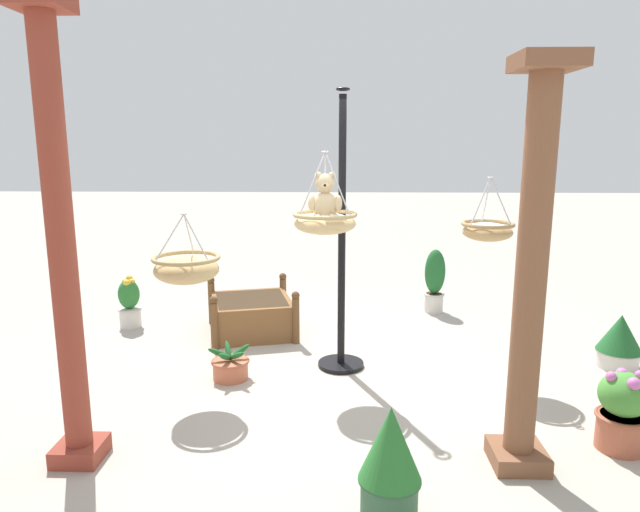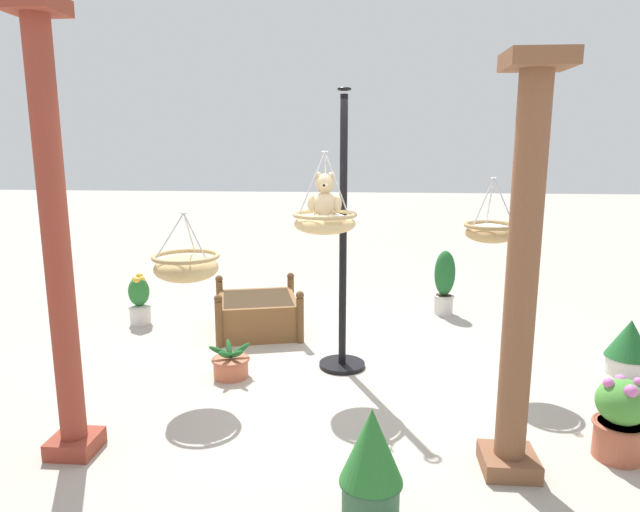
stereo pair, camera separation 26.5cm
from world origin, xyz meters
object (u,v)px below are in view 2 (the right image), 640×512
at_px(display_pole_central, 343,284).
at_px(greenhouse_pillar_right, 57,249).
at_px(potted_plant_flowering_red, 139,300).
at_px(potted_plant_trailing_ivy, 629,347).
at_px(potted_plant_small_succulent, 371,463).
at_px(greenhouse_pillar_far_back, 521,284).
at_px(teddy_bear, 325,201).
at_px(hanging_basket_left_high, 491,232).
at_px(hanging_basket_right_low, 186,266).
at_px(potted_plant_tall_leafy, 231,364).
at_px(wooden_planter_box, 258,313).
at_px(potted_plant_conical_shrub, 444,282).
at_px(hanging_basket_with_teddy, 325,222).
at_px(potted_plant_fern_front, 621,418).

bearing_deg(display_pole_central, greenhouse_pillar_right, 43.31).
xyz_separation_m(potted_plant_flowering_red, potted_plant_trailing_ivy, (-5.12, 1.05, -0.03)).
relative_size(potted_plant_flowering_red, potted_plant_small_succulent, 0.90).
bearing_deg(greenhouse_pillar_far_back, potted_plant_flowering_red, -37.32).
relative_size(display_pole_central, teddy_bear, 6.02).
bearing_deg(hanging_basket_left_high, hanging_basket_right_low, 11.57).
height_order(hanging_basket_left_high, potted_plant_tall_leafy, hanging_basket_left_high).
relative_size(display_pole_central, potted_plant_trailing_ivy, 4.96).
bearing_deg(hanging_basket_right_low, hanging_basket_left_high, -168.43).
bearing_deg(wooden_planter_box, potted_plant_conical_shrub, -158.33).
xyz_separation_m(display_pole_central, potted_plant_trailing_ivy, (-2.66, -0.06, -0.56)).
relative_size(potted_plant_conical_shrub, potted_plant_trailing_ivy, 1.55).
height_order(hanging_basket_with_teddy, potted_plant_tall_leafy, hanging_basket_with_teddy).
bearing_deg(greenhouse_pillar_right, hanging_basket_left_high, -152.29).
bearing_deg(hanging_basket_with_teddy, greenhouse_pillar_right, 41.22).
bearing_deg(greenhouse_pillar_right, display_pole_central, -136.69).
bearing_deg(potted_plant_small_succulent, display_pole_central, -83.15).
xyz_separation_m(teddy_bear, hanging_basket_left_high, (-1.47, -0.22, -0.29)).
bearing_deg(potted_plant_conical_shrub, greenhouse_pillar_far_back, 89.59).
distance_m(potted_plant_tall_leafy, potted_plant_conical_shrub, 3.09).
distance_m(potted_plant_small_succulent, potted_plant_trailing_ivy, 3.30).
bearing_deg(potted_plant_small_succulent, potted_plant_fern_front, -155.52).
relative_size(hanging_basket_right_low, wooden_planter_box, 0.51).
xyz_separation_m(greenhouse_pillar_far_back, wooden_planter_box, (2.18, -2.60, -1.05)).
relative_size(potted_plant_small_succulent, potted_plant_conical_shrub, 0.83).
height_order(hanging_basket_left_high, greenhouse_pillar_far_back, greenhouse_pillar_far_back).
relative_size(hanging_basket_right_low, greenhouse_pillar_far_back, 0.22).
distance_m(potted_plant_flowering_red, potted_plant_tall_leafy, 2.05).
bearing_deg(hanging_basket_with_teddy, potted_plant_trailing_ivy, -173.72).
xyz_separation_m(greenhouse_pillar_far_back, potted_plant_small_succulent, (0.91, 0.55, -0.93)).
distance_m(hanging_basket_left_high, greenhouse_pillar_right, 3.50).
bearing_deg(potted_plant_conical_shrub, hanging_basket_left_high, 93.68).
bearing_deg(teddy_bear, potted_plant_small_succulent, 102.11).
distance_m(hanging_basket_left_high, greenhouse_pillar_far_back, 1.61).
xyz_separation_m(teddy_bear, potted_plant_flowering_red, (2.31, -1.39, -1.34)).
distance_m(greenhouse_pillar_right, potted_plant_flowering_red, 3.10).
xyz_separation_m(hanging_basket_left_high, potted_plant_trailing_ivy, (-1.34, -0.11, -1.08)).
distance_m(hanging_basket_left_high, potted_plant_fern_front, 1.85).
bearing_deg(potted_plant_fern_front, potted_plant_flowering_red, -30.01).
relative_size(wooden_planter_box, potted_plant_conical_shrub, 1.42).
bearing_deg(hanging_basket_left_high, potted_plant_fern_front, 114.65).
distance_m(display_pole_central, potted_plant_conical_shrub, 2.22).
bearing_deg(wooden_planter_box, display_pole_central, 136.69).
relative_size(hanging_basket_left_high, potted_plant_small_succulent, 0.86).
relative_size(teddy_bear, potted_plant_fern_front, 0.72).
distance_m(display_pole_central, hanging_basket_left_high, 1.42).
distance_m(hanging_basket_right_low, potted_plant_flowering_red, 2.21).
relative_size(hanging_basket_with_teddy, potted_plant_fern_front, 1.20).
relative_size(greenhouse_pillar_far_back, potted_plant_conical_shrub, 3.24).
bearing_deg(display_pole_central, potted_plant_conical_shrub, -123.28).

